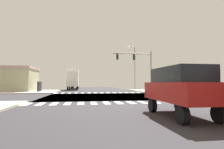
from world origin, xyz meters
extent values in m
cube|color=#302D32|center=(0.00, 0.00, -0.03)|extent=(14.00, 90.00, 0.05)
cube|color=#302D32|center=(0.00, 0.00, -0.03)|extent=(90.00, 12.00, 0.05)
cube|color=#B2ADA3|center=(13.00, 12.00, 0.07)|extent=(12.00, 12.00, 0.14)
cube|color=#B4A6A2|center=(-13.00, 12.00, 0.07)|extent=(12.00, 12.00, 0.14)
cube|color=silver|center=(-6.75, -7.30, 0.00)|extent=(0.50, 2.00, 0.01)
cube|color=silver|center=(-5.75, -7.30, 0.00)|extent=(0.50, 2.00, 0.01)
cube|color=silver|center=(-4.75, -7.30, 0.00)|extent=(0.50, 2.00, 0.01)
cube|color=silver|center=(-3.75, -7.30, 0.00)|extent=(0.50, 2.00, 0.01)
cube|color=silver|center=(-2.75, -7.30, 0.00)|extent=(0.50, 2.00, 0.01)
cube|color=silver|center=(-1.75, -7.30, 0.00)|extent=(0.50, 2.00, 0.01)
cube|color=silver|center=(-0.75, -7.30, 0.00)|extent=(0.50, 2.00, 0.01)
cube|color=silver|center=(0.25, -7.30, 0.00)|extent=(0.50, 2.00, 0.01)
cube|color=silver|center=(1.25, -7.30, 0.00)|extent=(0.50, 2.00, 0.01)
cube|color=silver|center=(2.25, -7.30, 0.00)|extent=(0.50, 2.00, 0.01)
cube|color=silver|center=(3.25, -7.30, 0.00)|extent=(0.50, 2.00, 0.01)
cube|color=silver|center=(4.25, -7.30, 0.00)|extent=(0.50, 2.00, 0.01)
cube|color=silver|center=(5.25, -7.30, 0.00)|extent=(0.50, 2.00, 0.01)
cube|color=silver|center=(6.25, -7.30, 0.00)|extent=(0.50, 2.00, 0.01)
cube|color=silver|center=(-6.75, 7.30, 0.00)|extent=(0.50, 2.00, 0.01)
cube|color=silver|center=(-5.75, 7.30, 0.00)|extent=(0.50, 2.00, 0.01)
cube|color=silver|center=(-4.75, 7.30, 0.00)|extent=(0.50, 2.00, 0.01)
cube|color=silver|center=(-3.75, 7.30, 0.00)|extent=(0.50, 2.00, 0.01)
cube|color=silver|center=(-2.75, 7.30, 0.00)|extent=(0.50, 2.00, 0.01)
cube|color=silver|center=(-1.75, 7.30, 0.00)|extent=(0.50, 2.00, 0.01)
cube|color=silver|center=(-0.75, 7.30, 0.00)|extent=(0.50, 2.00, 0.01)
cube|color=silver|center=(0.25, 7.30, 0.00)|extent=(0.50, 2.00, 0.01)
cube|color=silver|center=(1.25, 7.30, 0.00)|extent=(0.50, 2.00, 0.01)
cube|color=silver|center=(2.25, 7.30, 0.00)|extent=(0.50, 2.00, 0.01)
cube|color=silver|center=(3.25, 7.30, 0.00)|extent=(0.50, 2.00, 0.01)
cube|color=silver|center=(4.25, 7.30, 0.00)|extent=(0.50, 2.00, 0.01)
cube|color=silver|center=(5.25, 7.30, 0.00)|extent=(0.50, 2.00, 0.01)
cube|color=silver|center=(6.25, 7.30, 0.00)|extent=(0.50, 2.00, 0.01)
cylinder|color=gray|center=(8.59, 7.70, 3.42)|extent=(0.20, 0.20, 6.84)
cylinder|color=gray|center=(5.32, 7.70, 6.44)|extent=(6.55, 0.14, 0.14)
cube|color=#1E5123|center=(5.65, 7.70, 5.89)|extent=(0.32, 0.40, 1.00)
sphere|color=red|center=(5.65, 7.45, 6.20)|extent=(0.22, 0.22, 0.22)
sphere|color=black|center=(5.65, 7.45, 5.89)|extent=(0.22, 0.22, 0.22)
sphere|color=black|center=(5.65, 7.45, 5.58)|extent=(0.22, 0.22, 0.22)
cube|color=#1E5123|center=(2.83, 7.70, 5.89)|extent=(0.32, 0.40, 1.00)
sphere|color=red|center=(2.83, 7.45, 6.20)|extent=(0.22, 0.22, 0.22)
sphere|color=black|center=(2.83, 7.45, 5.89)|extent=(0.22, 0.22, 0.22)
sphere|color=black|center=(2.83, 7.45, 5.58)|extent=(0.22, 0.22, 0.22)
cylinder|color=gray|center=(8.26, 16.55, 4.74)|extent=(0.16, 0.16, 9.49)
cylinder|color=gray|center=(7.56, 16.55, 9.39)|extent=(1.40, 0.10, 0.10)
ellipsoid|color=silver|center=(6.86, 16.55, 9.34)|extent=(0.60, 0.32, 0.20)
cube|color=black|center=(-10.10, 11.24, 0.90)|extent=(0.24, 2.20, 1.80)
cylinder|color=black|center=(-4.28, 31.47, 0.34)|extent=(0.26, 0.68, 0.68)
cylinder|color=black|center=(-5.72, 31.47, 0.34)|extent=(0.26, 0.68, 0.68)
cylinder|color=black|center=(-4.28, 34.39, 0.34)|extent=(0.26, 0.68, 0.68)
cylinder|color=black|center=(-5.72, 34.39, 0.34)|extent=(0.26, 0.68, 0.68)
cube|color=black|center=(-5.00, 32.93, 1.01)|extent=(1.80, 4.30, 0.66)
cube|color=black|center=(-5.00, 32.93, 1.61)|extent=(1.55, 2.24, 0.54)
cylinder|color=black|center=(16.73, 4.22, 0.34)|extent=(0.68, 0.26, 0.68)
cylinder|color=black|center=(16.73, 2.78, 0.34)|extent=(0.68, 0.26, 0.68)
cylinder|color=black|center=(13.80, 4.22, 0.34)|extent=(0.68, 0.26, 0.68)
cylinder|color=black|center=(13.80, 2.78, 0.34)|extent=(0.68, 0.26, 0.68)
cube|color=#575F67|center=(15.27, 3.50, 1.01)|extent=(4.30, 1.80, 0.66)
cube|color=black|center=(15.27, 3.50, 1.61)|extent=(2.24, 1.55, 0.54)
cylinder|color=black|center=(-4.28, 25.68, 0.34)|extent=(0.26, 0.68, 0.68)
cylinder|color=black|center=(-5.72, 25.68, 0.34)|extent=(0.26, 0.68, 0.68)
cylinder|color=black|center=(-4.28, 28.60, 0.34)|extent=(0.26, 0.68, 0.68)
cylinder|color=black|center=(-5.72, 28.60, 0.34)|extent=(0.26, 0.68, 0.68)
cube|color=maroon|center=(-5.00, 27.14, 1.01)|extent=(1.80, 4.30, 0.66)
cube|color=black|center=(-5.00, 27.14, 1.61)|extent=(1.55, 2.24, 0.54)
cylinder|color=black|center=(-4.04, 17.99, 0.40)|extent=(0.26, 0.80, 0.80)
cylinder|color=black|center=(-5.96, 17.99, 0.40)|extent=(0.26, 0.80, 0.80)
cylinder|color=black|center=(-4.04, 22.89, 0.40)|extent=(0.26, 0.80, 0.80)
cylinder|color=black|center=(-5.96, 22.89, 0.40)|extent=(0.26, 0.80, 0.80)
cube|color=silver|center=(-5.00, 20.44, 1.54)|extent=(2.40, 7.20, 1.49)
cube|color=white|center=(-5.00, 21.52, 3.57)|extent=(2.30, 4.18, 2.56)
cube|color=silver|center=(-5.00, 18.28, 3.03)|extent=(2.11, 2.02, 1.49)
cylinder|color=black|center=(1.22, -12.19, 0.37)|extent=(0.26, 0.74, 0.74)
cylinder|color=black|center=(2.78, -12.19, 0.37)|extent=(0.26, 0.74, 0.74)
cylinder|color=black|center=(1.22, -15.32, 0.37)|extent=(0.26, 0.74, 0.74)
cylinder|color=black|center=(2.78, -15.32, 0.37)|extent=(0.26, 0.74, 0.74)
cube|color=#A71714|center=(2.00, -13.75, 1.18)|extent=(1.96, 4.60, 0.88)
cube|color=black|center=(2.00, -13.75, 1.98)|extent=(1.69, 3.22, 0.72)
camera|label=1|loc=(-2.50, -21.96, 1.60)|focal=29.65mm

